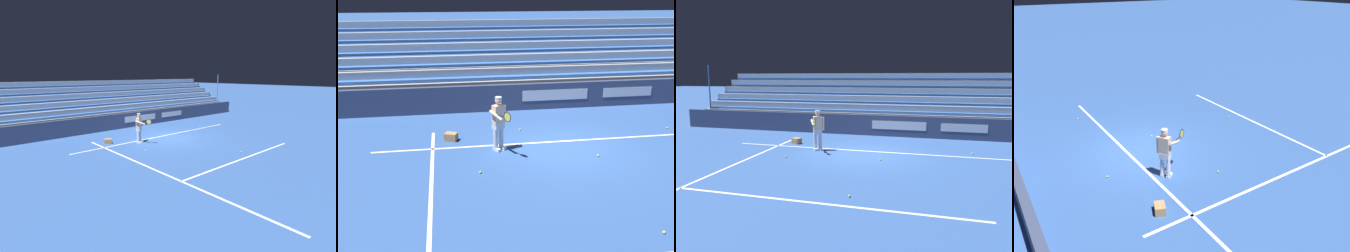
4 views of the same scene
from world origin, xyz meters
TOP-DOWN VIEW (x-y plane):
  - ground_plane at (0.00, 0.00)m, footprint 160.00×160.00m
  - court_baseline_white at (0.00, -0.50)m, footprint 12.00×0.10m
  - court_sideline_white at (4.11, 4.00)m, footprint 0.10×12.00m
  - court_service_line_white at (0.00, 5.50)m, footprint 8.22×0.10m
  - back_wall_sponsor_board at (-0.01, -4.30)m, footprint 24.24×0.25m
  - bleacher_stand at (0.00, -6.93)m, footprint 23.03×4.00m
  - tennis_player at (2.05, -0.11)m, footprint 0.55×1.07m
  - ball_box_cardboard at (3.51, -1.17)m, footprint 0.48×0.43m
  - tennis_ball_stray_back at (1.05, -1.75)m, footprint 0.07×0.07m
  - tennis_ball_far_right at (-0.68, 4.88)m, footprint 0.07×0.07m
  - tennis_ball_near_player at (2.79, 1.47)m, footprint 0.07×0.07m
  - tennis_ball_by_box at (-4.25, -1.09)m, footprint 0.07×0.07m
  - tennis_ball_midcourt at (-0.82, 0.90)m, footprint 0.07×0.07m

SIDE VIEW (x-z plane):
  - ground_plane at x=0.00m, z-range 0.00..0.00m
  - court_baseline_white at x=0.00m, z-range 0.00..0.01m
  - court_sideline_white at x=4.11m, z-range 0.00..0.01m
  - court_service_line_white at x=0.00m, z-range 0.00..0.01m
  - tennis_ball_stray_back at x=1.05m, z-range 0.00..0.07m
  - tennis_ball_far_right at x=-0.68m, z-range 0.00..0.07m
  - tennis_ball_near_player at x=2.79m, z-range 0.00..0.07m
  - tennis_ball_by_box at x=-4.25m, z-range 0.00..0.07m
  - tennis_ball_midcourt at x=-0.82m, z-range 0.00..0.07m
  - ball_box_cardboard at x=3.51m, z-range 0.00..0.26m
  - back_wall_sponsor_board at x=-0.01m, z-range 0.00..1.10m
  - bleacher_stand at x=0.00m, z-range -1.13..2.72m
  - tennis_player at x=2.05m, z-range 0.04..1.75m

